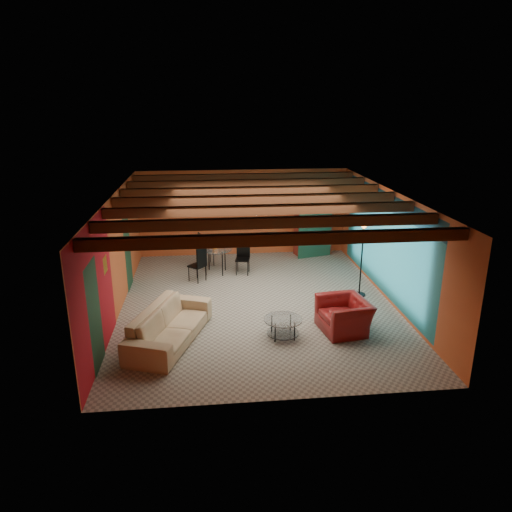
{
  "coord_description": "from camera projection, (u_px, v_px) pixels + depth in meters",
  "views": [
    {
      "loc": [
        -1.17,
        -10.71,
        4.74
      ],
      "look_at": [
        0.0,
        0.2,
        1.15
      ],
      "focal_mm": 33.57,
      "sensor_mm": 36.0,
      "label": 1
    }
  ],
  "objects": [
    {
      "name": "vase",
      "position": [
        215.0,
        236.0,
        13.43
      ],
      "size": [
        0.17,
        0.17,
        0.18
      ],
      "primitive_type": "imported",
      "rotation": [
        0.0,
        0.0,
        0.01
      ],
      "color": "orange",
      "rests_on": "dining_table"
    },
    {
      "name": "ceiling_fan",
      "position": [
        257.0,
        209.0,
        10.98
      ],
      "size": [
        1.5,
        1.5,
        0.44
      ],
      "primitive_type": null,
      "color": "#472614",
      "rests_on": "ceiling"
    },
    {
      "name": "floor_lamp",
      "position": [
        362.0,
        258.0,
        11.9
      ],
      "size": [
        0.42,
        0.42,
        1.96
      ],
      "primitive_type": null,
      "rotation": [
        0.0,
        0.0,
        0.06
      ],
      "color": "black",
      "rests_on": "ground"
    },
    {
      "name": "armoire",
      "position": [
        313.0,
        225.0,
        15.13
      ],
      "size": [
        1.2,
        0.8,
        1.92
      ],
      "primitive_type": "cube",
      "rotation": [
        0.0,
        0.0,
        0.26
      ],
      "color": "maroon",
      "rests_on": "ground"
    },
    {
      "name": "room",
      "position": [
        256.0,
        208.0,
        11.08
      ],
      "size": [
        6.52,
        8.01,
        2.71
      ],
      "color": "gray",
      "rests_on": "ground"
    },
    {
      "name": "armchair",
      "position": [
        344.0,
        315.0,
        10.22
      ],
      "size": [
        1.11,
        1.22,
        0.71
      ],
      "primitive_type": "imported",
      "rotation": [
        0.0,
        0.0,
        -1.41
      ],
      "color": "maroon",
      "rests_on": "ground"
    },
    {
      "name": "painting",
      "position": [
        214.0,
        204.0,
        14.85
      ],
      "size": [
        1.05,
        0.03,
        0.65
      ],
      "primitive_type": "cube",
      "color": "black",
      "rests_on": "wall_back"
    },
    {
      "name": "potted_plant",
      "position": [
        315.0,
        188.0,
        14.76
      ],
      "size": [
        0.49,
        0.45,
        0.47
      ],
      "primitive_type": "imported",
      "rotation": [
        0.0,
        0.0,
        0.23
      ],
      "color": "#26661E",
      "rests_on": "armoire"
    },
    {
      "name": "dining_table",
      "position": [
        215.0,
        256.0,
        13.61
      ],
      "size": [
        2.27,
        2.27,
        1.0
      ],
      "primitive_type": null,
      "rotation": [
        0.0,
        0.0,
        -0.2
      ],
      "color": "white",
      "rests_on": "ground"
    },
    {
      "name": "coffee_table",
      "position": [
        283.0,
        328.0,
        10.0
      ],
      "size": [
        0.84,
        0.84,
        0.41
      ],
      "primitive_type": null,
      "rotation": [
        0.0,
        0.0,
        0.04
      ],
      "color": "white",
      "rests_on": "ground"
    },
    {
      "name": "sofa",
      "position": [
        170.0,
        325.0,
        9.77
      ],
      "size": [
        1.75,
        2.67,
        0.73
      ],
      "primitive_type": "imported",
      "rotation": [
        0.0,
        0.0,
        1.23
      ],
      "color": "tan",
      "rests_on": "ground"
    }
  ]
}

